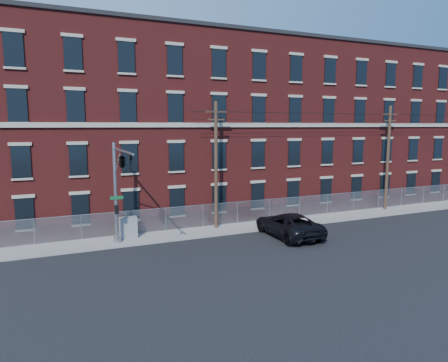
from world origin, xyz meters
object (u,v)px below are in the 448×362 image
object	(u,v)px
pickup_truck	(288,225)
utility_pole_near	(216,163)
utility_cabinet	(128,227)
traffic_signal_mast	(120,171)

from	to	relation	value
pickup_truck	utility_pole_near	bearing A→B (deg)	-44.47
utility_cabinet	utility_pole_near	bearing A→B (deg)	0.81
traffic_signal_mast	utility_pole_near	world-z (taller)	utility_pole_near
traffic_signal_mast	pickup_truck	bearing A→B (deg)	-3.62
utility_pole_near	utility_cabinet	size ratio (longest dim) A/B	6.54
traffic_signal_mast	utility_cabinet	distance (m)	5.63
traffic_signal_mast	utility_pole_near	xyz separation A→B (m)	(8.00, 3.42, -0.05)
pickup_truck	utility_cabinet	bearing A→B (deg)	-18.70
pickup_truck	traffic_signal_mast	bearing A→B (deg)	-2.58
utility_pole_near	utility_cabinet	world-z (taller)	utility_pole_near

